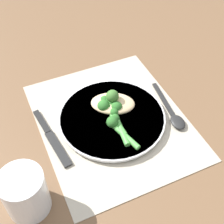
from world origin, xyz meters
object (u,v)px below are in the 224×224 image
(plate, at_px, (112,118))
(knife, at_px, (51,136))
(broccoli_stalk_rear, at_px, (116,125))
(broccoli_stalk_left, at_px, (117,115))
(water_glass, at_px, (25,193))
(chicken_fillet, at_px, (113,103))
(broccoli_stalk_right, at_px, (109,104))
(broccoli_stalk_front, at_px, (109,109))
(spoon, at_px, (174,116))

(plate, height_order, knife, plate)
(broccoli_stalk_rear, xyz_separation_m, knife, (0.05, 0.15, -0.02))
(broccoli_stalk_left, relative_size, water_glass, 1.22)
(water_glass, bearing_deg, chicken_fillet, -57.26)
(broccoli_stalk_right, distance_m, knife, 0.16)
(broccoli_stalk_front, bearing_deg, broccoli_stalk_left, -66.16)
(plate, xyz_separation_m, knife, (0.01, 0.16, -0.01))
(plate, bearing_deg, knife, 85.59)
(broccoli_stalk_left, relative_size, knife, 0.65)
(broccoli_stalk_right, relative_size, broccoli_stalk_rear, 0.94)
(broccoli_stalk_rear, height_order, water_glass, water_glass)
(plate, xyz_separation_m, water_glass, (-0.14, 0.24, 0.04))
(plate, relative_size, chicken_fillet, 1.99)
(broccoli_stalk_front, relative_size, broccoli_stalk_rear, 1.03)
(plate, relative_size, broccoli_stalk_left, 2.11)
(chicken_fillet, height_order, broccoli_stalk_right, broccoli_stalk_right)
(spoon, bearing_deg, plate, -14.74)
(chicken_fillet, height_order, broccoli_stalk_front, broccoli_stalk_front)
(broccoli_stalk_right, distance_m, broccoli_stalk_front, 0.02)
(broccoli_stalk_front, bearing_deg, chicken_fillet, 38.04)
(broccoli_stalk_left, xyz_separation_m, water_glass, (-0.13, 0.25, 0.02))
(broccoli_stalk_front, bearing_deg, plate, -80.98)
(broccoli_stalk_front, bearing_deg, spoon, -27.15)
(broccoli_stalk_rear, height_order, spoon, broccoli_stalk_rear)
(broccoli_stalk_left, relative_size, broccoli_stalk_rear, 1.13)
(knife, distance_m, spoon, 0.31)
(broccoli_stalk_right, height_order, spoon, broccoli_stalk_right)
(spoon, bearing_deg, water_glass, 18.51)
(plate, xyz_separation_m, chicken_fillet, (0.03, -0.02, 0.02))
(chicken_fillet, xyz_separation_m, spoon, (-0.09, -0.13, -0.02))
(broccoli_stalk_rear, bearing_deg, plate, 64.43)
(plate, distance_m, chicken_fillet, 0.04)
(chicken_fillet, bearing_deg, broccoli_stalk_left, 171.21)
(plate, height_order, spoon, plate)
(broccoli_stalk_right, bearing_deg, broccoli_stalk_front, -105.12)
(broccoli_stalk_front, xyz_separation_m, broccoli_stalk_left, (-0.02, -0.01, -0.00))
(chicken_fillet, height_order, broccoli_stalk_rear, broccoli_stalk_rear)
(spoon, distance_m, water_glass, 0.40)
(broccoli_stalk_right, distance_m, spoon, 0.17)
(chicken_fillet, height_order, knife, chicken_fillet)
(spoon, bearing_deg, broccoli_stalk_left, -12.06)
(broccoli_stalk_right, xyz_separation_m, spoon, (-0.09, -0.14, -0.02))
(broccoli_stalk_right, xyz_separation_m, water_glass, (-0.17, 0.25, 0.02))
(broccoli_stalk_front, bearing_deg, water_glass, -149.14)
(spoon, bearing_deg, broccoli_stalk_front, -18.98)
(broccoli_stalk_right, height_order, broccoli_stalk_rear, broccoli_stalk_rear)
(broccoli_stalk_right, bearing_deg, chicken_fillet, -6.22)
(chicken_fillet, bearing_deg, broccoli_stalk_right, 74.18)
(chicken_fillet, distance_m, broccoli_stalk_front, 0.02)
(chicken_fillet, bearing_deg, broccoli_stalk_rear, 162.37)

